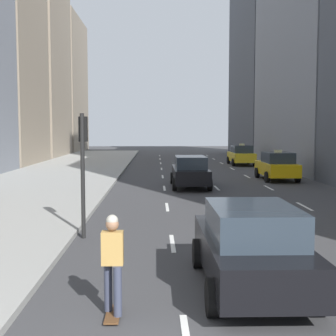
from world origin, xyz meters
name	(u,v)px	position (x,y,z in m)	size (l,w,h in m)	color
sidewalk_left	(62,174)	(-7.00, 27.00, 0.07)	(8.00, 66.00, 0.15)	#9E9E99
lane_markings	(210,182)	(2.60, 23.00, 0.01)	(5.72, 56.00, 0.01)	white
taxi_lead	(241,155)	(6.80, 35.74, 0.88)	(2.02, 4.40, 1.87)	yellow
taxi_second	(277,166)	(6.80, 23.77, 0.88)	(2.02, 4.40, 1.87)	yellow
sedan_black_near	(250,246)	(1.20, 4.28, 0.86)	(2.02, 4.50, 1.69)	black
sedan_silver_behind	(190,171)	(1.20, 20.35, 0.87)	(2.02, 4.95, 1.70)	black
skateboarder	(113,261)	(-1.38, 2.97, 0.96)	(0.36, 0.80, 1.75)	brown
traffic_light_pole	(83,155)	(-2.75, 8.79, 2.41)	(0.24, 0.42, 3.60)	black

